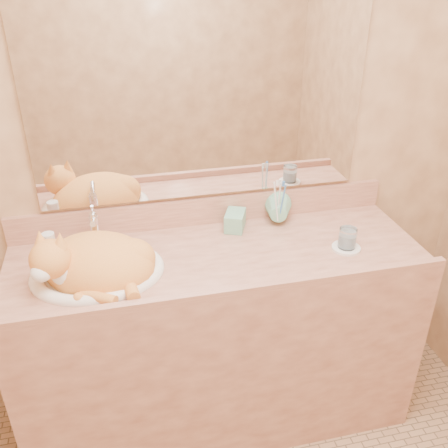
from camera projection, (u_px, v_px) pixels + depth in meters
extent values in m
cube|color=#976944|center=(202.00, 133.00, 1.96)|extent=(2.40, 0.02, 2.50)
cube|color=white|center=(202.00, 98.00, 1.88)|extent=(1.30, 0.02, 0.80)
imported|color=#76BE9A|center=(233.00, 217.00, 2.01)|extent=(0.10, 0.10, 0.17)
imported|color=#76BE9A|center=(279.00, 216.00, 2.08)|extent=(0.15, 0.15, 0.11)
cylinder|color=white|center=(346.00, 248.00, 1.96)|extent=(0.11, 0.11, 0.01)
cylinder|color=white|center=(347.00, 238.00, 1.94)|extent=(0.07, 0.07, 0.08)
cylinder|color=silver|center=(50.00, 247.00, 1.87)|extent=(0.05, 0.05, 0.11)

